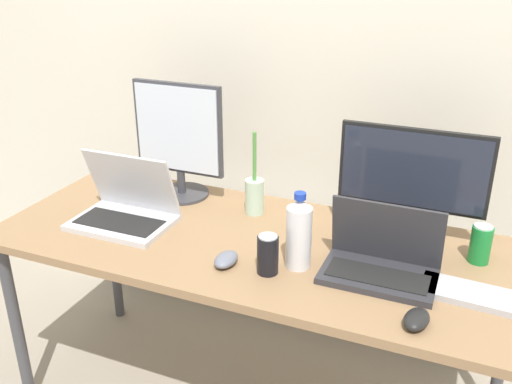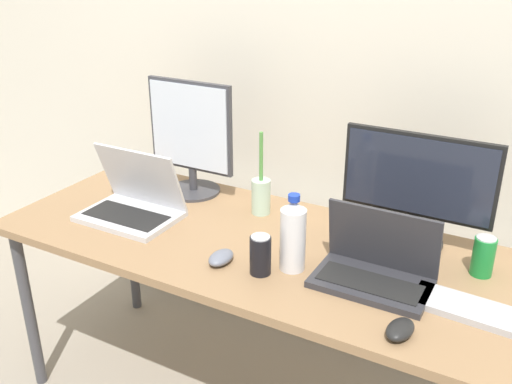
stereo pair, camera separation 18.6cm
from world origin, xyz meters
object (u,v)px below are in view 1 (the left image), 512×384
laptop_secondary (381,259)px  bamboo_vase (255,195)px  work_desk (256,256)px  laptop_silver (126,207)px  monitor_center (412,179)px  mouse_by_laptop (417,319)px  soda_can_by_laptop (481,244)px  soda_can_near_keyboard (268,254)px  keyboard_main (500,301)px  mouse_by_keyboard (226,259)px  water_bottle (299,233)px  monitor_left (179,139)px

laptop_secondary → bamboo_vase: 0.58m
work_desk → laptop_silver: bearing=-174.4°
work_desk → laptop_secondary: (0.43, -0.05, 0.11)m
work_desk → monitor_center: monitor_center is taller
mouse_by_laptop → bamboo_vase: (-0.66, 0.47, 0.06)m
soda_can_by_laptop → soda_can_near_keyboard: bearing=-151.7°
keyboard_main → mouse_by_keyboard: mouse_by_keyboard is taller
mouse_by_laptop → laptop_silver: bearing=176.8°
laptop_secondary → water_bottle: bearing=-168.3°
mouse_by_keyboard → monitor_center: bearing=41.3°
work_desk → monitor_center: 0.59m
soda_can_near_keyboard → soda_can_by_laptop: size_ratio=1.00×
monitor_left → laptop_secondary: monitor_left is taller
monitor_center → laptop_silver: bearing=-163.3°
mouse_by_keyboard → soda_can_by_laptop: size_ratio=0.83×
monitor_left → laptop_secondary: (0.85, -0.29, -0.18)m
monitor_left → monitor_center: 0.89m
monitor_center → laptop_silver: size_ratio=1.42×
laptop_silver → mouse_by_keyboard: size_ratio=3.35×
mouse_by_keyboard → monitor_left: bearing=134.1°
laptop_silver → laptop_secondary: laptop_silver is taller
mouse_by_keyboard → bamboo_vase: bearing=100.2°
keyboard_main → soda_can_near_keyboard: soda_can_near_keyboard is taller
laptop_silver → mouse_by_keyboard: (0.46, -0.13, -0.04)m
laptop_secondary → keyboard_main: 0.35m
monitor_left → water_bottle: size_ratio=1.82×
work_desk → laptop_silver: size_ratio=5.22×
work_desk → keyboard_main: 0.78m
monitor_center → soda_can_near_keyboard: monitor_center is taller
soda_can_near_keyboard → bamboo_vase: bamboo_vase is taller
keyboard_main → mouse_by_keyboard: (-0.80, -0.10, 0.01)m
monitor_center → mouse_by_keyboard: monitor_center is taller
soda_can_by_laptop → laptop_silver: bearing=-170.8°
monitor_left → soda_can_by_laptop: (1.13, -0.09, -0.17)m
work_desk → soda_can_by_laptop: 0.73m
laptop_secondary → monitor_left: bearing=161.4°
bamboo_vase → monitor_left: bearing=173.7°
mouse_by_keyboard → laptop_secondary: bearing=16.7°
laptop_silver → laptop_secondary: 0.92m
mouse_by_keyboard → soda_can_by_laptop: (0.73, 0.33, 0.04)m
laptop_silver → soda_can_near_keyboard: laptop_silver is taller
laptop_secondary → mouse_by_laptop: 0.26m
water_bottle → bamboo_vase: bamboo_vase is taller
laptop_silver → work_desk: bearing=5.6°
keyboard_main → water_bottle: 0.60m
laptop_silver → mouse_by_laptop: laptop_silver is taller
mouse_by_laptop → soda_can_by_laptop: 0.44m
work_desk → water_bottle: water_bottle is taller
soda_can_near_keyboard → monitor_center: bearing=49.5°
work_desk → mouse_by_keyboard: 0.20m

